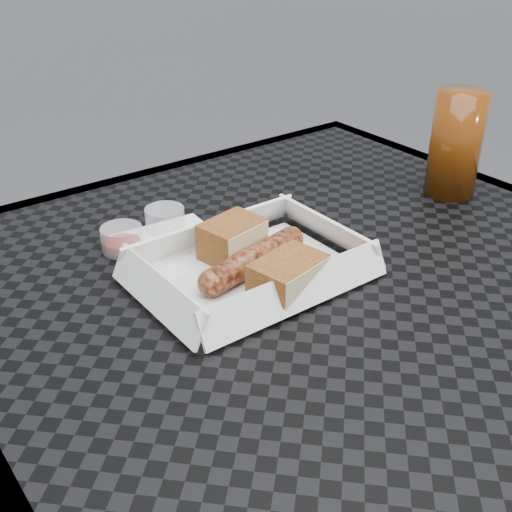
{
  "coord_description": "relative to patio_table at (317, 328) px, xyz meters",
  "views": [
    {
      "loc": [
        -0.43,
        -0.45,
        1.12
      ],
      "look_at": [
        -0.07,
        0.03,
        0.78
      ],
      "focal_mm": 45.0,
      "sensor_mm": 36.0,
      "label": 1
    }
  ],
  "objects": [
    {
      "name": "patio_table",
      "position": [
        0.0,
        0.0,
        0.0
      ],
      "size": [
        0.8,
        0.8,
        0.74
      ],
      "color": "black",
      "rests_on": "ground"
    },
    {
      "name": "food_tray",
      "position": [
        -0.07,
        0.04,
        0.08
      ],
      "size": [
        0.22,
        0.15,
        0.0
      ],
      "primitive_type": "cube",
      "color": "white",
      "rests_on": "patio_table"
    },
    {
      "name": "bratwurst",
      "position": [
        -0.06,
        0.04,
        0.09
      ],
      "size": [
        0.16,
        0.06,
        0.03
      ],
      "rotation": [
        0.0,
        0.0,
        0.2
      ],
      "color": "brown",
      "rests_on": "food_tray"
    },
    {
      "name": "bread_near",
      "position": [
        -0.06,
        0.09,
        0.1
      ],
      "size": [
        0.08,
        0.06,
        0.04
      ],
      "primitive_type": "cube",
      "rotation": [
        0.0,
        0.0,
        0.2
      ],
      "color": "brown",
      "rests_on": "food_tray"
    },
    {
      "name": "bread_far",
      "position": [
        -0.06,
        -0.01,
        0.1
      ],
      "size": [
        0.09,
        0.07,
        0.04
      ],
      "primitive_type": "cube",
      "rotation": [
        0.0,
        0.0,
        0.2
      ],
      "color": "brown",
      "rests_on": "food_tray"
    },
    {
      "name": "veg_garnish",
      "position": [
        0.01,
        0.01,
        0.08
      ],
      "size": [
        0.03,
        0.03,
        0.0
      ],
      "color": "red",
      "rests_on": "food_tray"
    },
    {
      "name": "napkin",
      "position": [
        -0.1,
        0.16,
        0.08
      ],
      "size": [
        0.13,
        0.13,
        0.0
      ],
      "primitive_type": "cube",
      "rotation": [
        0.0,
        0.0,
        -0.08
      ],
      "color": "white",
      "rests_on": "patio_table"
    },
    {
      "name": "condiment_cup_sauce",
      "position": [
        -0.15,
        0.18,
        0.09
      ],
      "size": [
        0.05,
        0.05,
        0.03
      ],
      "primitive_type": "cylinder",
      "color": "maroon",
      "rests_on": "patio_table"
    },
    {
      "name": "condiment_cup_empty",
      "position": [
        -0.09,
        0.2,
        0.09
      ],
      "size": [
        0.05,
        0.05,
        0.03
      ],
      "primitive_type": "cylinder",
      "color": "silver",
      "rests_on": "patio_table"
    },
    {
      "name": "drink_glass",
      "position": [
        0.3,
        0.06,
        0.15
      ],
      "size": [
        0.07,
        0.07,
        0.15
      ],
      "primitive_type": "cylinder",
      "color": "#542507",
      "rests_on": "patio_table"
    }
  ]
}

